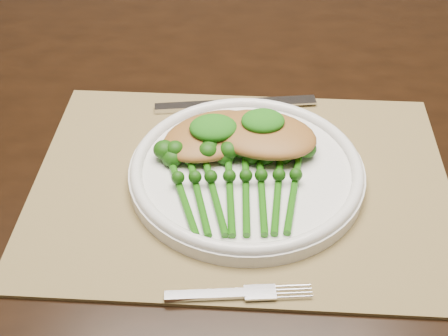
{
  "coord_description": "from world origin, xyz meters",
  "views": [
    {
      "loc": [
        -0.03,
        -0.76,
        1.25
      ],
      "look_at": [
        -0.02,
        -0.23,
        0.78
      ],
      "focal_mm": 50.0,
      "sensor_mm": 36.0,
      "label": 1
    }
  ],
  "objects_px": {
    "placemat": "(241,183)",
    "chicken_fillet_left": "(212,135)",
    "dinner_plate": "(247,170)",
    "broccolini_bundle": "(238,193)",
    "dining_table": "(245,280)"
  },
  "relations": [
    {
      "from": "placemat",
      "to": "chicken_fillet_left",
      "type": "distance_m",
      "value": 0.07
    },
    {
      "from": "placemat",
      "to": "dinner_plate",
      "type": "height_order",
      "value": "dinner_plate"
    },
    {
      "from": "placemat",
      "to": "broccolini_bundle",
      "type": "xyz_separation_m",
      "value": [
        -0.01,
        -0.04,
        0.02
      ]
    },
    {
      "from": "dinner_plate",
      "to": "broccolini_bundle",
      "type": "distance_m",
      "value": 0.05
    },
    {
      "from": "dining_table",
      "to": "dinner_plate",
      "type": "xyz_separation_m",
      "value": [
        -0.01,
        -0.15,
        0.39
      ]
    },
    {
      "from": "dining_table",
      "to": "chicken_fillet_left",
      "type": "distance_m",
      "value": 0.42
    },
    {
      "from": "placemat",
      "to": "chicken_fillet_left",
      "type": "xyz_separation_m",
      "value": [
        -0.03,
        0.05,
        0.03
      ]
    },
    {
      "from": "dinner_plate",
      "to": "chicken_fillet_left",
      "type": "bearing_deg",
      "value": 130.48
    },
    {
      "from": "broccolini_bundle",
      "to": "chicken_fillet_left",
      "type": "bearing_deg",
      "value": 105.7
    },
    {
      "from": "dinner_plate",
      "to": "dining_table",
      "type": "bearing_deg",
      "value": 84.34
    },
    {
      "from": "chicken_fillet_left",
      "to": "dinner_plate",
      "type": "bearing_deg",
      "value": -79.26
    },
    {
      "from": "chicken_fillet_left",
      "to": "broccolini_bundle",
      "type": "height_order",
      "value": "chicken_fillet_left"
    },
    {
      "from": "placemat",
      "to": "chicken_fillet_left",
      "type": "bearing_deg",
      "value": 127.24
    },
    {
      "from": "placemat",
      "to": "dinner_plate",
      "type": "distance_m",
      "value": 0.02
    },
    {
      "from": "dining_table",
      "to": "placemat",
      "type": "bearing_deg",
      "value": -93.93
    }
  ]
}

